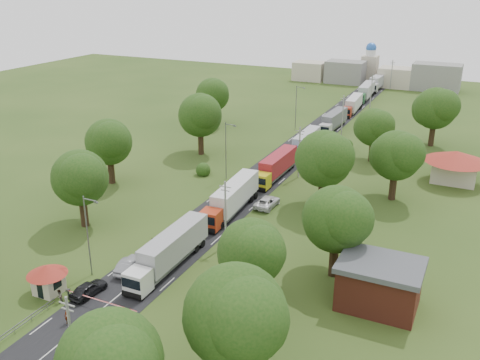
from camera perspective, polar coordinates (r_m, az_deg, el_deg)
The scene contains 46 objects.
ground at distance 77.53m, azimuth -2.84°, elevation -4.05°, with size 260.00×260.00×0.00m, color #2B4617.
road at distance 94.24m, azimuth 2.87°, elevation 0.61°, with size 8.00×200.00×0.04m, color black.
boom_barrier at distance 59.84m, azimuth -15.60°, elevation -12.09°, with size 9.22×0.35×1.18m.
guard_booth at distance 62.79m, azimuth -19.85°, elevation -9.59°, with size 4.40×4.40×3.45m.
info_sign at distance 105.13m, azimuth 8.68°, elevation 4.30°, with size 0.12×3.10×4.10m.
pole_0 at distance 47.83m, azimuth -17.49°, elevation -16.13°, with size 1.60×0.24×9.00m.
pole_1 at distance 67.61m, azimuth -1.57°, elevation -3.57°, with size 1.60×0.24×9.00m.
pole_2 at distance 91.78m, azimuth 6.34°, elevation 3.04°, with size 1.60×0.24×9.00m.
pole_3 at distance 117.66m, azimuth 10.89°, elevation 6.80°, with size 1.60×0.24×9.00m.
pole_4 at distance 144.33m, azimuth 13.82°, elevation 9.18°, with size 1.60×0.24×9.00m.
pole_5 at distance 171.43m, azimuth 15.85°, elevation 10.79°, with size 1.60×0.24×9.00m.
lamp_0 at distance 63.18m, azimuth -15.88°, elevation -5.41°, with size 2.03×0.22×10.00m.
lamp_1 at distance 90.23m, azimuth -1.44°, elevation 3.42°, with size 2.03×0.22×10.00m.
lamp_2 at distance 121.42m, azimuth 6.06°, elevation 7.92°, with size 2.03×0.22×10.00m.
tree_0 at distance 41.07m, azimuth -13.57°, elevation -18.21°, with size 8.80×8.80×11.07m.
tree_1 at distance 43.38m, azimuth -0.42°, elevation -14.10°, with size 9.60×9.60×12.05m.
tree_2 at distance 54.72m, azimuth 1.26°, elevation -7.61°, with size 8.00×8.00×10.10m.
tree_3 at distance 61.19m, azimuth 10.28°, elevation -4.06°, with size 8.80×8.80×11.07m.
tree_4 at distance 78.85m, azimuth 8.95°, elevation 2.30°, with size 9.60×9.60×12.05m.
tree_5 at distance 84.71m, azimuth 16.34°, elevation 2.56°, with size 8.80×8.80×11.07m.
tree_6 at distance 102.08m, azimuth 14.09°, elevation 5.50°, with size 8.00×8.00×10.10m.
tree_7 at distance 115.09m, azimuth 20.13°, elevation 7.21°, with size 9.60×9.60×12.05m.
tree_10 at distance 75.49m, azimuth -16.63°, elevation 0.29°, with size 8.80×8.80×11.07m.
tree_11 at distance 90.60m, azimuth -13.78°, elevation 4.00°, with size 8.80×8.80×11.07m.
tree_12 at distance 103.09m, azimuth -4.23°, elevation 6.95°, with size 9.60×9.60×12.05m.
tree_13 at distance 124.05m, azimuth -2.92°, elevation 9.08°, with size 8.80×8.80×11.07m.
house_brick at distance 58.68m, azimuth 14.62°, elevation -10.68°, with size 8.60×6.60×5.20m.
house_cream at distance 96.36m, azimuth 22.02°, elevation 1.82°, with size 10.08×10.08×5.80m.
distant_town at distance 177.32m, azimuth 14.56°, elevation 10.84°, with size 52.00×8.00×8.00m.
church at distance 185.67m, azimuth 13.68°, elevation 11.94°, with size 5.00×5.00×12.30m.
truck_0 at distance 64.57m, azimuth -7.50°, elevation -7.45°, with size 2.72×15.17×4.20m.
truck_1 at distance 78.31m, azimuth -0.83°, elevation -1.93°, with size 3.40×15.57×4.30m.
truck_2 at distance 92.11m, azimuth 3.89°, elevation 1.51°, with size 2.60×14.47×4.01m.
truck_3 at distance 106.24m, azimuth 6.95°, elevation 4.02°, with size 2.59×13.88×3.84m.
truck_4 at distance 123.27m, azimuth 9.93°, elevation 6.26°, with size 2.91×14.19×3.92m.
truck_5 at distance 139.95m, azimuth 11.95°, elevation 7.87°, with size 3.08×14.14×3.90m.
truck_6 at distance 156.20m, azimuth 13.26°, elevation 9.17°, with size 3.21×15.19×4.20m.
truck_7 at distance 171.36m, azimuth 14.49°, elevation 10.08°, with size 3.33×15.16×4.19m.
truck_8 at distance 187.58m, azimuth 15.66°, elevation 10.83°, with size 3.06×14.33×3.96m.
car_lane_front at distance 61.79m, azimuth -15.87°, elevation -11.11°, with size 1.83×4.54×1.55m, color black.
car_lane_mid at distance 65.19m, azimuth -11.69°, elevation -8.86°, with size 1.72×4.93×1.62m, color gray.
car_lane_rear at distance 71.08m, azimuth -7.79°, elevation -6.06°, with size 1.93×4.74×1.38m, color black.
car_verge_near at distance 80.81m, azimuth 2.92°, elevation -2.38°, with size 2.52×5.47×1.52m, color silver.
car_verge_far at distance 103.75m, azimuth 8.43°, elevation 2.79°, with size 1.82×4.52×1.54m, color slate.
pedestrian_near at distance 57.81m, azimuth -17.92°, elevation -13.70°, with size 0.63×0.41×1.73m, color gray.
pedestrian_booth at distance 61.38m, azimuth -18.71°, elevation -11.70°, with size 0.75×0.59×1.55m, color gray.
Camera 1 is at (33.43, -61.78, 32.80)m, focal length 40.00 mm.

